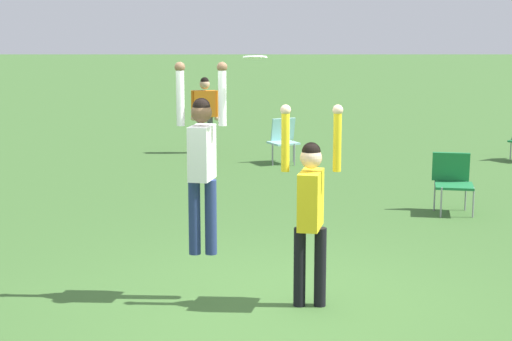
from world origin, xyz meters
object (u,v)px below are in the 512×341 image
Objects in this scene: person_jumping at (202,155)px; person_defending at (311,202)px; camping_chair_1 at (453,178)px; frisbee at (255,57)px; person_spectator_near at (205,108)px; camping_chair_2 at (283,137)px.

person_jumping is 1.18m from person_defending.
frisbee is at bearing 64.59° from camping_chair_1.
frisbee is 0.27× the size of camping_chair_1.
person_jumping is 0.96× the size of person_defending.
frisbee is (-0.54, 0.09, 1.40)m from person_defending.
frisbee is 0.14× the size of person_spectator_near.
person_jumping is 2.21× the size of camping_chair_2.
camping_chair_2 is at bearing 4.92° from person_jumping.
person_spectator_near reaches higher than camping_chair_2.
person_jumping reaches higher than camping_chair_2.
frisbee is 9.87m from person_spectator_near.
person_jumping is at bearing -93.12° from person_spectator_near.
person_jumping reaches higher than camping_chair_1.
camping_chair_2 is at bearing -167.73° from person_defending.
person_defending is 1.25× the size of person_spectator_near.
camping_chair_1 is at bearing 162.84° from person_defending.
person_spectator_near is at bearing -158.35° from person_defending.
camping_chair_2 is at bearing 86.30° from frisbee.
person_defending is (1.07, -0.23, -0.42)m from person_jumping.
person_jumping is 8.34× the size of frisbee.
person_jumping is 5.33m from camping_chair_1.
camping_chair_1 is 1.00× the size of camping_chair_2.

